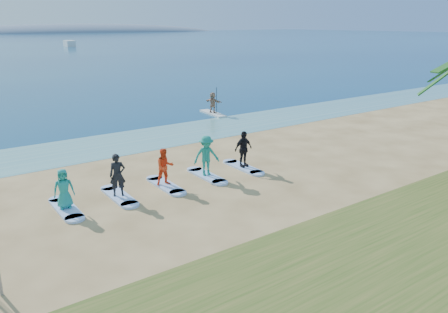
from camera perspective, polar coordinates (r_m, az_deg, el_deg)
ground at (r=17.21m, az=1.45°, el=-5.61°), size 600.00×600.00×0.00m
shallow_water at (r=25.93m, az=-12.61°, el=1.86°), size 600.00×600.00×0.00m
island_ridge at (r=329.76m, az=-17.61°, el=15.22°), size 220.00×56.00×18.00m
paddleboard at (r=33.12m, az=-1.46°, el=5.65°), size 0.96×3.05×0.12m
paddleboarder at (r=32.96m, az=-1.48°, el=7.06°), size 0.93×1.50×1.54m
boat_offshore_b at (r=136.17m, az=-19.51°, el=13.39°), size 2.61×5.46×1.67m
surfboard_0 at (r=17.30m, az=-19.94°, el=-6.42°), size 0.70×2.20×0.09m
student_0 at (r=17.01m, az=-20.21°, el=-3.97°), size 0.80×0.60×1.50m
surfboard_1 at (r=17.88m, az=-13.54°, el=-5.07°), size 0.70×2.20×0.09m
student_1 at (r=17.56m, az=-13.74°, el=-2.37°), size 0.72×0.59×1.70m
surfboard_2 at (r=18.67m, az=-7.63°, el=-3.76°), size 0.70×2.20×0.09m
student_2 at (r=18.39m, az=-7.74°, el=-1.34°), size 0.87×0.74×1.57m
surfboard_3 at (r=19.65m, az=-2.28°, el=-2.53°), size 0.70×2.20×0.09m
student_3 at (r=19.35m, az=-2.31°, el=0.11°), size 1.30×0.95×1.81m
surfboard_4 at (r=20.80m, az=2.51°, el=-1.41°), size 0.70×2.20×0.09m
student_4 at (r=20.53m, az=2.55°, el=0.98°), size 1.03×0.48×1.72m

